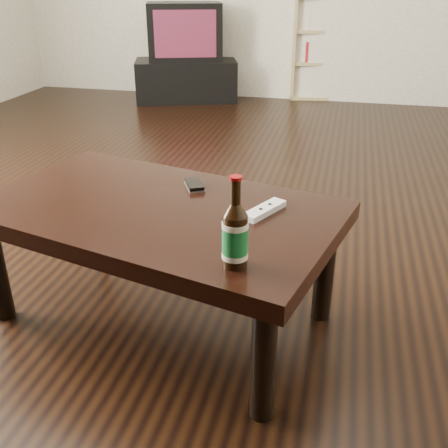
% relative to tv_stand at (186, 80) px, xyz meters
% --- Properties ---
extents(floor, '(5.00, 6.00, 0.01)m').
position_rel_tv_stand_xyz_m(floor, '(0.75, -2.72, -0.20)').
color(floor, black).
rests_on(floor, ground).
extents(tv_stand, '(1.07, 0.77, 0.39)m').
position_rel_tv_stand_xyz_m(tv_stand, '(0.00, 0.00, 0.00)').
color(tv_stand, black).
rests_on(tv_stand, floor).
extents(tv, '(0.79, 0.63, 0.52)m').
position_rel_tv_stand_xyz_m(tv, '(0.00, -0.00, 0.45)').
color(tv, black).
rests_on(tv, tv_stand).
extents(bookshelf, '(0.74, 0.43, 1.29)m').
position_rel_tv_stand_xyz_m(bookshelf, '(1.31, 0.45, 0.48)').
color(bookshelf, tan).
rests_on(bookshelf, floor).
extents(coffee_table, '(1.35, 0.99, 0.46)m').
position_rel_tv_stand_xyz_m(coffee_table, '(0.98, -3.52, 0.20)').
color(coffee_table, black).
rests_on(coffee_table, floor).
extents(beer_bottle, '(0.08, 0.08, 0.26)m').
position_rel_tv_stand_xyz_m(beer_bottle, '(1.32, -3.86, 0.35)').
color(beer_bottle, black).
rests_on(beer_bottle, coffee_table).
extents(phone, '(0.10, 0.13, 0.02)m').
position_rel_tv_stand_xyz_m(phone, '(1.06, -3.34, 0.27)').
color(phone, silver).
rests_on(phone, coffee_table).
extents(remote, '(0.13, 0.19, 0.02)m').
position_rel_tv_stand_xyz_m(remote, '(1.35, -3.50, 0.27)').
color(remote, silver).
rests_on(remote, coffee_table).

